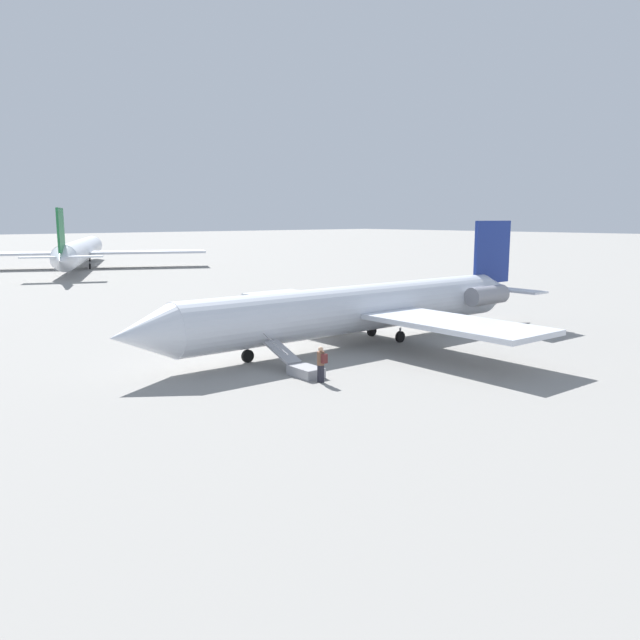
{
  "coord_description": "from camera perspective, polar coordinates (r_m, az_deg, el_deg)",
  "views": [
    {
      "loc": [
        26.76,
        27.37,
        7.78
      ],
      "look_at": [
        3.75,
        0.77,
        2.02
      ],
      "focal_mm": 35.0,
      "sensor_mm": 36.0,
      "label": 1
    }
  ],
  "objects": [
    {
      "name": "passenger",
      "position": [
        29.75,
        0.11,
        -3.86
      ],
      "size": [
        0.36,
        0.54,
        1.74
      ],
      "rotation": [
        0.0,
        0.0,
        -1.61
      ],
      "color": "#23232D",
      "rests_on": "ground"
    },
    {
      "name": "airplane_far_center",
      "position": [
        105.98,
        -21.04,
        5.93
      ],
      "size": [
        37.02,
        46.44,
        9.04
      ],
      "rotation": [
        0.0,
        0.0,
        4.26
      ],
      "color": "silver",
      "rests_on": "ground"
    },
    {
      "name": "airplane_main",
      "position": [
        39.36,
        4.56,
        1.23
      ],
      "size": [
        31.82,
        23.87,
        7.59
      ],
      "rotation": [
        0.0,
        0.0,
        -0.03
      ],
      "color": "silver",
      "rests_on": "ground"
    },
    {
      "name": "ground_plane",
      "position": [
        39.06,
        3.43,
        -2.2
      ],
      "size": [
        600.0,
        600.0,
        0.0
      ],
      "primitive_type": "plane",
      "color": "gray"
    },
    {
      "name": "boarding_stairs",
      "position": [
        31.34,
        -1.77,
        -4.34
      ],
      "size": [
        1.16,
        4.05,
        1.83
      ],
      "rotation": [
        0.0,
        0.0,
        -1.61
      ],
      "color": "#99999E",
      "rests_on": "ground"
    }
  ]
}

